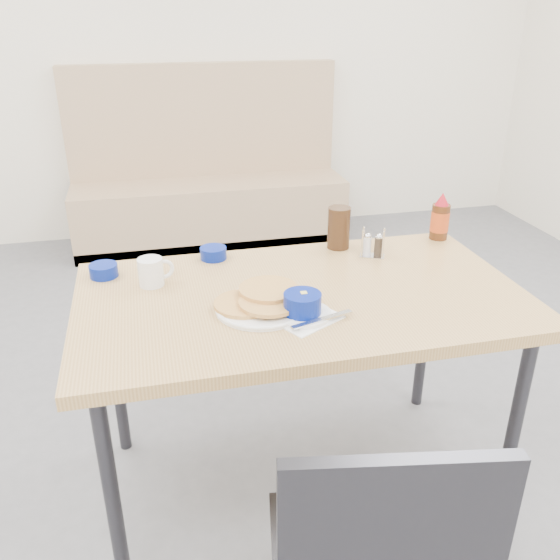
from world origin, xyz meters
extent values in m
plane|color=slate|center=(0.00, 0.00, 0.00)|extent=(6.00, 6.00, 0.00)
cube|color=silver|center=(0.00, 2.97, 1.40)|extent=(5.00, 0.06, 2.80)
cube|color=tan|center=(0.00, 2.72, 0.23)|extent=(1.90, 0.55, 0.45)
cube|color=tan|center=(0.00, 2.94, 0.72)|extent=(1.90, 0.12, 1.00)
cube|color=#2D2D33|center=(0.00, 2.72, 0.04)|extent=(1.90, 0.55, 0.08)
cube|color=tan|center=(0.00, 0.25, 0.74)|extent=(1.40, 0.80, 0.04)
cylinder|color=#2D2D33|center=(-0.62, -0.07, 0.36)|extent=(0.04, 0.04, 0.72)
cylinder|color=#2D2D33|center=(0.62, -0.07, 0.36)|extent=(0.04, 0.04, 0.72)
cylinder|color=#2D2D33|center=(-0.62, 0.57, 0.36)|extent=(0.04, 0.04, 0.72)
cylinder|color=#2D2D33|center=(0.62, 0.57, 0.36)|extent=(0.04, 0.04, 0.72)
cube|color=#2D2D33|center=(-0.08, -0.68, 0.69)|extent=(0.41, 0.10, 0.45)
cylinder|color=white|center=(-0.15, 0.17, 0.77)|extent=(0.27, 0.27, 0.01)
cylinder|color=#E4A655|center=(-0.20, 0.18, 0.78)|extent=(0.18, 0.18, 0.01)
cylinder|color=#E4A655|center=(-0.13, 0.15, 0.79)|extent=(0.18, 0.18, 0.01)
cylinder|color=#E4A655|center=(-0.11, 0.21, 0.80)|extent=(0.18, 0.18, 0.01)
cube|color=silver|center=(-0.05, 0.12, 0.78)|extent=(0.08, 0.11, 0.00)
cylinder|color=white|center=(-0.46, 0.42, 0.81)|extent=(0.08, 0.08, 0.09)
cylinder|color=black|center=(-0.46, 0.42, 0.85)|extent=(0.07, 0.07, 0.00)
torus|color=white|center=(-0.41, 0.43, 0.81)|extent=(0.07, 0.03, 0.07)
cube|color=white|center=(-0.04, 0.10, 0.76)|extent=(0.25, 0.25, 0.00)
cylinder|color=white|center=(-0.04, 0.10, 0.77)|extent=(0.17, 0.17, 0.01)
cylinder|color=navy|center=(-0.04, 0.10, 0.80)|extent=(0.11, 0.11, 0.06)
cylinder|color=white|center=(-0.04, 0.10, 0.83)|extent=(0.10, 0.10, 0.01)
cube|color=#F4DB60|center=(-0.03, 0.10, 0.83)|extent=(0.02, 0.02, 0.01)
cube|color=silver|center=(0.00, 0.04, 0.78)|extent=(0.20, 0.08, 0.01)
cylinder|color=navy|center=(-0.61, 0.52, 0.78)|extent=(0.09, 0.09, 0.04)
cylinder|color=navy|center=(-0.23, 0.59, 0.78)|extent=(0.09, 0.09, 0.04)
cylinder|color=#341F10|center=(0.23, 0.59, 0.84)|extent=(0.11, 0.11, 0.16)
cube|color=silver|center=(0.33, 0.48, 0.76)|extent=(0.10, 0.08, 0.00)
cylinder|color=silver|center=(0.29, 0.48, 0.81)|extent=(0.01, 0.01, 0.10)
cylinder|color=silver|center=(0.35, 0.45, 0.81)|extent=(0.01, 0.01, 0.10)
cylinder|color=silver|center=(0.30, 0.51, 0.81)|extent=(0.01, 0.01, 0.10)
cylinder|color=silver|center=(0.37, 0.48, 0.81)|extent=(0.01, 0.01, 0.10)
cylinder|color=silver|center=(0.31, 0.49, 0.80)|extent=(0.03, 0.03, 0.07)
cylinder|color=#3F3326|center=(0.34, 0.47, 0.80)|extent=(0.03, 0.03, 0.07)
cylinder|color=#47230F|center=(0.64, 0.59, 0.83)|extent=(0.07, 0.07, 0.14)
cylinder|color=#CE5D17|center=(0.64, 0.59, 0.83)|extent=(0.07, 0.07, 0.08)
cone|color=#B3111D|center=(0.64, 0.59, 0.92)|extent=(0.05, 0.05, 0.05)
camera|label=1|loc=(-0.45, -1.36, 1.59)|focal=38.00mm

